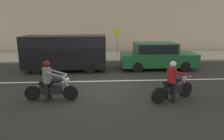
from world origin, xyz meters
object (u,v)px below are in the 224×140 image
Objects in this scene: parked_van_black at (65,50)px; parked_sedan_forest_green at (157,56)px; motorcycle_with_rider_gray at (51,85)px; street_sign_post at (117,41)px; motorcycle_with_rider_crimson at (173,84)px.

parked_van_black reaches higher than parked_sedan_forest_green.
street_sign_post is (3.36, 8.51, 0.87)m from motorcycle_with_rider_gray.
motorcycle_with_rider_crimson is at bearing -45.99° from parked_van_black.
motorcycle_with_rider_gray is 0.93× the size of street_sign_post.
motorcycle_with_rider_crimson is at bearing -98.80° from parked_sedan_forest_green.
parked_van_black is at bearing 134.01° from motorcycle_with_rider_crimson.
street_sign_post reaches higher than motorcycle_with_rider_gray.
parked_sedan_forest_green is at bearing 81.20° from motorcycle_with_rider_crimson.
motorcycle_with_rider_gray is 0.44× the size of parked_sedan_forest_green.
motorcycle_with_rider_crimson is 8.95m from street_sign_post.
parked_van_black reaches higher than motorcycle_with_rider_gray.
parked_sedan_forest_green is 2.11× the size of street_sign_post.
motorcycle_with_rider_crimson is 4.83m from motorcycle_with_rider_gray.
motorcycle_with_rider_crimson is 0.39× the size of parked_van_black.
motorcycle_with_rider_crimson is 0.86× the size of street_sign_post.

